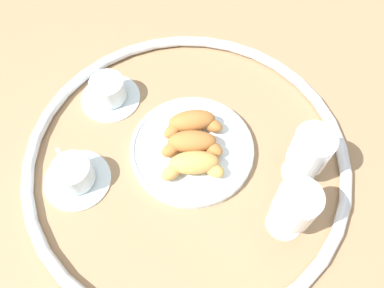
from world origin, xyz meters
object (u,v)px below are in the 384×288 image
object	(u,v)px
croissant_large	(192,123)
juice_glass_left	(310,151)
croissant_extra	(192,165)
juice_glass_right	(295,206)
pastry_plate	(192,149)
croissant_small	(192,143)
coffee_cup_near	(74,174)
coffee_cup_far	(109,91)

from	to	relation	value
croissant_large	juice_glass_left	size ratio (longest dim) A/B	0.94
croissant_extra	juice_glass_right	size ratio (longest dim) A/B	0.91
pastry_plate	croissant_large	size ratio (longest dim) A/B	2.00
croissant_small	croissant_extra	size ratio (longest dim) A/B	0.98
croissant_large	croissant_small	bearing A→B (deg)	63.70
croissant_large	croissant_small	size ratio (longest dim) A/B	1.06
croissant_large	juice_glass_left	xyz separation A→B (m)	(-0.15, 0.18, 0.05)
croissant_extra	coffee_cup_near	world-z (taller)	same
coffee_cup_far	juice_glass_left	size ratio (longest dim) A/B	0.97
croissant_small	coffee_cup_near	size ratio (longest dim) A/B	0.91
pastry_plate	coffee_cup_far	size ratio (longest dim) A/B	1.93
pastry_plate	coffee_cup_near	distance (m)	0.24
croissant_large	croissant_extra	distance (m)	0.10
croissant_extra	croissant_large	bearing A→B (deg)	-115.96
coffee_cup_far	coffee_cup_near	bearing A→B (deg)	51.34
coffee_cup_far	juice_glass_right	size ratio (longest dim) A/B	0.97
croissant_extra	coffee_cup_near	size ratio (longest dim) A/B	0.93
pastry_plate	coffee_cup_far	distance (m)	0.23
juice_glass_right	croissant_large	bearing A→B (deg)	-75.75
pastry_plate	coffee_cup_near	world-z (taller)	coffee_cup_near
croissant_extra	coffee_cup_far	xyz separation A→B (m)	(0.08, -0.26, -0.01)
croissant_small	coffee_cup_near	xyz separation A→B (m)	(0.24, -0.05, -0.01)
juice_glass_right	coffee_cup_far	bearing A→B (deg)	-65.53
pastry_plate	coffee_cup_near	bearing A→B (deg)	-10.08
pastry_plate	juice_glass_right	xyz separation A→B (m)	(-0.09, 0.22, 0.09)
croissant_large	coffee_cup_near	xyz separation A→B (m)	(0.26, -0.00, -0.01)
coffee_cup_far	juice_glass_right	bearing A→B (deg)	114.47
pastry_plate	croissant_extra	bearing A→B (deg)	64.42
pastry_plate	croissant_small	bearing A→B (deg)	64.96
coffee_cup_far	croissant_extra	bearing A→B (deg)	108.29
croissant_large	croissant_extra	bearing A→B (deg)	64.04
croissant_large	juice_glass_right	size ratio (longest dim) A/B	0.94
croissant_large	coffee_cup_far	distance (m)	0.21
croissant_extra	juice_glass_right	distance (m)	0.21
croissant_large	coffee_cup_far	world-z (taller)	same
croissant_small	coffee_cup_far	world-z (taller)	same
croissant_large	croissant_extra	world-z (taller)	same
coffee_cup_near	croissant_small	bearing A→B (deg)	169.19
juice_glass_left	coffee_cup_near	bearing A→B (deg)	-24.10
croissant_small	coffee_cup_near	world-z (taller)	same
juice_glass_left	croissant_small	bearing A→B (deg)	-38.55
coffee_cup_far	pastry_plate	bearing A→B (deg)	117.34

